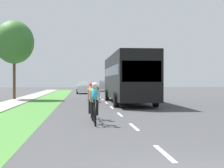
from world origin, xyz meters
The scene contains 10 objects.
ground_plane centered at (0.00, 20.00, 0.00)m, with size 120.00×120.00×0.00m, color #424244.
grass_verge centered at (-4.67, 20.00, 0.00)m, with size 2.58×70.00×0.01m, color #478438.
sidewalk_concrete centered at (-6.90, 20.00, 0.00)m, with size 1.89×70.00×0.10m, color #9E998E.
lane_markings_center centered at (0.00, 24.00, 0.00)m, with size 0.12×53.49×0.01m.
cyclist_lead centered at (-1.37, 7.57, 0.81)m, with size 0.42×1.72×1.58m.
cyclist_trailing centered at (-1.42, 9.28, 0.81)m, with size 0.42×1.72×1.58m.
bus_black centered at (1.52, 19.22, 1.98)m, with size 2.78×11.60×3.48m.
sedan_white centered at (-1.46, 37.65, 0.77)m, with size 1.98×4.30×1.52m.
pickup_silver centered at (1.78, 47.43, 0.83)m, with size 2.22×5.10×1.64m.
street_tree_near centered at (-7.70, 24.68, 5.01)m, with size 3.43×3.43×6.91m.
Camera 1 is at (-1.88, -4.87, 1.65)m, focal length 53.04 mm.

